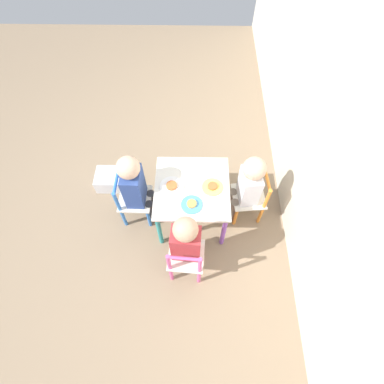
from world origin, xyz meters
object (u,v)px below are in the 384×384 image
(chair_blue, at_px, (133,199))
(storage_bin, at_px, (110,179))
(plate_back, at_px, (212,187))
(chair_orange, at_px, (251,197))
(plate_right, at_px, (192,204))
(plate_front, at_px, (172,186))
(child_right, at_px, (186,241))
(child_front, at_px, (135,185))
(chair_pink, at_px, (186,259))
(child_back, at_px, (248,184))
(kids_table, at_px, (192,192))

(chair_blue, bearing_deg, storage_bin, 42.58)
(storage_bin, bearing_deg, plate_back, 70.61)
(chair_orange, distance_m, chair_blue, 0.97)
(plate_back, height_order, plate_right, same)
(plate_front, bearing_deg, plate_back, 90.00)
(chair_orange, distance_m, child_right, 0.73)
(chair_blue, relative_size, storage_bin, 2.08)
(child_front, distance_m, child_right, 0.59)
(child_front, xyz_separation_m, plate_back, (0.01, 0.58, 0.01))
(child_front, xyz_separation_m, plate_front, (0.01, 0.28, 0.01))
(child_right, relative_size, storage_bin, 3.07)
(plate_right, bearing_deg, child_right, -6.83)
(child_front, relative_size, plate_front, 4.30)
(plate_back, xyz_separation_m, storage_bin, (-0.32, -0.92, -0.40))
(plate_back, xyz_separation_m, plate_right, (0.15, -0.15, -0.00))
(chair_pink, height_order, child_front, child_front)
(child_back, bearing_deg, storage_bin, -108.80)
(chair_pink, relative_size, storage_bin, 2.08)
(kids_table, bearing_deg, storage_bin, -112.90)
(child_right, bearing_deg, kids_table, -90.00)
(child_front, height_order, plate_front, child_front)
(chair_orange, bearing_deg, chair_pink, -49.93)
(kids_table, distance_m, child_front, 0.44)
(kids_table, bearing_deg, plate_front, -90.00)
(kids_table, distance_m, chair_blue, 0.51)
(plate_front, xyz_separation_m, plate_right, (0.15, 0.15, 0.00))
(child_back, bearing_deg, kids_table, -90.00)
(chair_blue, height_order, storage_bin, chair_blue)
(kids_table, relative_size, chair_orange, 1.10)
(kids_table, height_order, chair_pink, chair_pink)
(child_back, height_order, child_front, child_front)
(plate_back, relative_size, storage_bin, 0.63)
(child_front, relative_size, storage_bin, 3.15)
(child_front, distance_m, plate_right, 0.46)
(kids_table, height_order, plate_back, plate_back)
(chair_pink, bearing_deg, chair_blue, -43.38)
(child_right, xyz_separation_m, plate_front, (-0.43, -0.12, 0.02))
(chair_pink, relative_size, plate_back, 3.29)
(plate_front, bearing_deg, child_back, 94.03)
(chair_orange, height_order, child_right, child_right)
(chair_orange, relative_size, plate_back, 3.29)
(chair_blue, xyz_separation_m, child_right, (0.44, 0.45, 0.20))
(child_right, relative_size, plate_back, 4.85)
(kids_table, height_order, chair_blue, chair_blue)
(child_right, xyz_separation_m, storage_bin, (-0.75, -0.73, -0.38))
(child_front, bearing_deg, storage_bin, 48.01)
(child_right, height_order, plate_front, child_right)
(child_back, relative_size, child_right, 0.98)
(chair_orange, height_order, plate_front, chair_orange)
(child_right, distance_m, storage_bin, 1.11)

